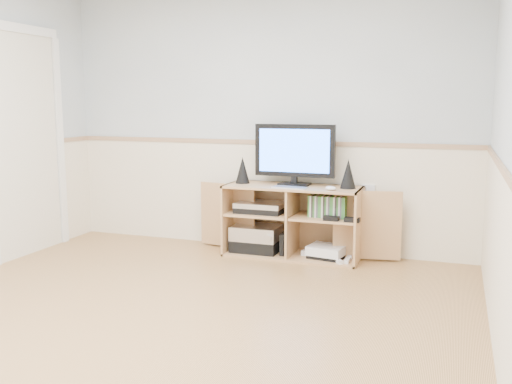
# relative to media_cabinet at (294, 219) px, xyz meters

# --- Properties ---
(room) EXTENTS (4.04, 4.54, 2.54)m
(room) POSITION_rel_media_cabinet_xyz_m (-0.42, -1.92, 0.88)
(room) COLOR tan
(room) RESTS_ON ground
(media_cabinet) EXTENTS (1.92, 0.46, 0.65)m
(media_cabinet) POSITION_rel_media_cabinet_xyz_m (0.00, 0.00, 0.00)
(media_cabinet) COLOR tan
(media_cabinet) RESTS_ON floor
(monitor) EXTENTS (0.74, 0.18, 0.55)m
(monitor) POSITION_rel_media_cabinet_xyz_m (0.00, -0.01, 0.62)
(monitor) COLOR black
(monitor) RESTS_ON media_cabinet
(speaker_left) EXTENTS (0.13, 0.13, 0.24)m
(speaker_left) POSITION_rel_media_cabinet_xyz_m (-0.49, -0.03, 0.44)
(speaker_left) COLOR black
(speaker_left) RESTS_ON media_cabinet
(speaker_right) EXTENTS (0.14, 0.14, 0.25)m
(speaker_right) POSITION_rel_media_cabinet_xyz_m (0.49, -0.03, 0.45)
(speaker_right) COLOR black
(speaker_right) RESTS_ON media_cabinet
(keyboard) EXTENTS (0.32, 0.16, 0.01)m
(keyboard) POSITION_rel_media_cabinet_xyz_m (0.01, -0.19, 0.32)
(keyboard) COLOR white
(keyboard) RESTS_ON media_cabinet
(mouse) EXTENTS (0.11, 0.09, 0.04)m
(mouse) POSITION_rel_media_cabinet_xyz_m (0.38, -0.19, 0.34)
(mouse) COLOR white
(mouse) RESTS_ON media_cabinet
(av_components) EXTENTS (0.52, 0.32, 0.47)m
(av_components) POSITION_rel_media_cabinet_xyz_m (-0.33, -0.06, -0.11)
(av_components) COLOR black
(av_components) RESTS_ON media_cabinet
(game_consoles) EXTENTS (0.46, 0.31, 0.11)m
(game_consoles) POSITION_rel_media_cabinet_xyz_m (0.32, -0.07, -0.26)
(game_consoles) COLOR white
(game_consoles) RESTS_ON media_cabinet
(game_cases) EXTENTS (0.33, 0.14, 0.19)m
(game_cases) POSITION_rel_media_cabinet_xyz_m (0.33, -0.07, 0.15)
(game_cases) COLOR #3F8C3F
(game_cases) RESTS_ON media_cabinet
(wall_outlet) EXTENTS (0.12, 0.03, 0.12)m
(wall_outlet) POSITION_rel_media_cabinet_xyz_m (0.64, 0.19, 0.27)
(wall_outlet) COLOR white
(wall_outlet) RESTS_ON wall_back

